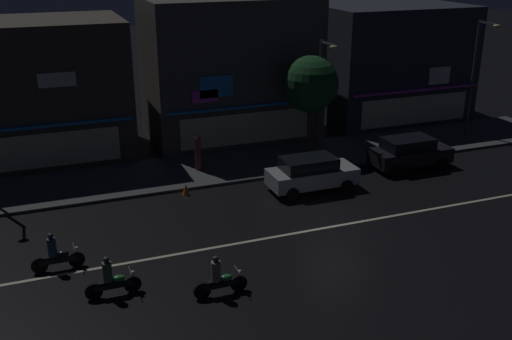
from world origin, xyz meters
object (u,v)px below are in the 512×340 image
at_px(streetlamp_east, 476,69).
at_px(motorcycle_trailing_far, 219,279).
at_px(motorcycle_lead, 111,280).
at_px(traffic_cone, 186,189).
at_px(streetlamp_mid, 322,87).
at_px(parked_car_near_kerb, 311,173).
at_px(motorcycle_opposite_lane, 56,255).
at_px(parked_car_trailing, 410,152).
at_px(pedestrian_on_sidewalk, 198,153).

bearing_deg(streetlamp_east, motorcycle_trailing_far, -149.68).
relative_size(motorcycle_lead, traffic_cone, 3.45).
height_order(streetlamp_mid, traffic_cone, streetlamp_mid).
bearing_deg(parked_car_near_kerb, motorcycle_opposite_lane, 16.78).
bearing_deg(motorcycle_trailing_far, parked_car_trailing, -151.01).
height_order(streetlamp_mid, motorcycle_lead, streetlamp_mid).
distance_m(motorcycle_trailing_far, traffic_cone, 8.97).
bearing_deg(motorcycle_opposite_lane, motorcycle_trailing_far, -40.31).
relative_size(pedestrian_on_sidewalk, traffic_cone, 3.57).
bearing_deg(pedestrian_on_sidewalk, traffic_cone, 17.08).
distance_m(streetlamp_east, motorcycle_opposite_lane, 26.42).
height_order(streetlamp_mid, streetlamp_east, streetlamp_east).
xyz_separation_m(parked_car_near_kerb, traffic_cone, (-5.84, 1.55, -0.59)).
relative_size(streetlamp_mid, traffic_cone, 11.35).
xyz_separation_m(parked_car_trailing, motorcycle_trailing_far, (-13.23, -8.26, -0.24)).
height_order(parked_car_near_kerb, motorcycle_lead, parked_car_near_kerb).
bearing_deg(motorcycle_lead, streetlamp_east, -151.62).
relative_size(motorcycle_opposite_lane, traffic_cone, 3.45).
height_order(motorcycle_trailing_far, traffic_cone, motorcycle_trailing_far).
height_order(streetlamp_east, motorcycle_opposite_lane, streetlamp_east).
xyz_separation_m(streetlamp_mid, parked_car_trailing, (3.43, -3.77, -3.01)).
bearing_deg(motorcycle_opposite_lane, traffic_cone, 35.96).
distance_m(parked_car_trailing, motorcycle_trailing_far, 15.59).
height_order(parked_car_near_kerb, traffic_cone, parked_car_near_kerb).
distance_m(streetlamp_east, parked_car_trailing, 8.21).
relative_size(motorcycle_opposite_lane, motorcycle_trailing_far, 1.00).
height_order(parked_car_near_kerb, parked_car_trailing, same).
distance_m(streetlamp_east, parked_car_near_kerb, 14.02).
bearing_deg(traffic_cone, motorcycle_opposite_lane, -140.09).
height_order(streetlamp_mid, pedestrian_on_sidewalk, streetlamp_mid).
bearing_deg(streetlamp_mid, pedestrian_on_sidewalk, -176.80).
bearing_deg(streetlamp_east, parked_car_trailing, -153.13).
distance_m(streetlamp_mid, parked_car_near_kerb, 6.24).
xyz_separation_m(streetlamp_east, motorcycle_opposite_lane, (-24.95, -7.93, -3.60)).
distance_m(pedestrian_on_sidewalk, motorcycle_trailing_far, 11.91).
bearing_deg(motorcycle_trailing_far, parked_car_near_kerb, -136.58).
bearing_deg(streetlamp_mid, parked_car_near_kerb, -120.93).
bearing_deg(streetlamp_mid, parked_car_trailing, -47.75).
distance_m(parked_car_near_kerb, motorcycle_opposite_lane, 12.57).
bearing_deg(parked_car_trailing, parked_car_near_kerb, -171.62).
distance_m(pedestrian_on_sidewalk, motorcycle_opposite_lane, 10.98).
bearing_deg(streetlamp_east, pedestrian_on_sidewalk, -179.95).
xyz_separation_m(pedestrian_on_sidewalk, motorcycle_lead, (-5.96, -10.38, -0.43)).
height_order(pedestrian_on_sidewalk, motorcycle_trailing_far, pedestrian_on_sidewalk).
xyz_separation_m(pedestrian_on_sidewalk, motorcycle_opposite_lane, (-7.59, -7.91, -0.43)).
bearing_deg(traffic_cone, parked_car_near_kerb, -14.89).
bearing_deg(traffic_cone, motorcycle_lead, -120.82).
distance_m(parked_car_near_kerb, parked_car_trailing, 6.31).
bearing_deg(traffic_cone, parked_car_trailing, -3.00).
bearing_deg(motorcycle_opposite_lane, streetlamp_mid, 25.33).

